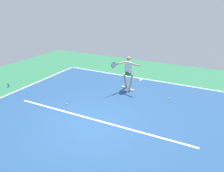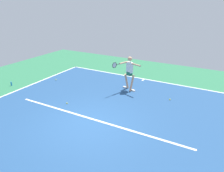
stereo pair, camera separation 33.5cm
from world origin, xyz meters
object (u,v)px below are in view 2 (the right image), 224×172
tennis_ball_centre_court (170,99)px  water_bottle (11,84)px  tennis_ball_far_corner (67,103)px  tennis_ball_by_baseline (56,80)px  tennis_player (129,71)px

tennis_ball_centre_court → water_bottle: size_ratio=0.30×
tennis_ball_far_corner → tennis_ball_by_baseline: bearing=-39.1°
tennis_ball_by_baseline → tennis_ball_centre_court: bearing=-175.1°
tennis_ball_centre_court → tennis_ball_far_corner: bearing=34.0°
tennis_ball_by_baseline → water_bottle: size_ratio=0.30×
tennis_ball_far_corner → water_bottle: (4.27, -0.28, 0.08)m
tennis_ball_far_corner → water_bottle: water_bottle is taller
water_bottle → tennis_ball_by_baseline: bearing=-129.6°
water_bottle → tennis_player: bearing=-155.9°
tennis_player → tennis_ball_by_baseline: (4.47, 0.80, -1.03)m
tennis_player → tennis_ball_far_corner: (1.78, 2.99, -1.03)m
tennis_ball_centre_court → water_bottle: water_bottle is taller
tennis_ball_far_corner → water_bottle: bearing=-3.8°
tennis_ball_by_baseline → water_bottle: water_bottle is taller
tennis_player → water_bottle: size_ratio=8.34×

